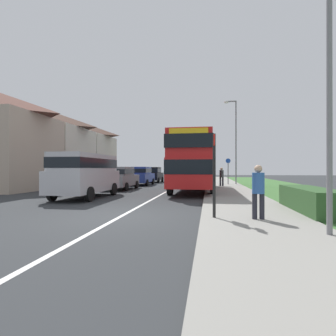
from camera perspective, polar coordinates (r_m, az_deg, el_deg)
name	(u,v)px	position (r m, az deg, el deg)	size (l,w,h in m)	color
ground_plane	(121,217)	(9.01, -10.03, -10.14)	(120.00, 120.00, 0.00)	#2D3033
lane_marking_centre	(162,194)	(16.72, -1.19, -5.50)	(0.14, 60.00, 0.01)	silver
pavement_near_side	(235,197)	(14.55, 14.03, -6.08)	(3.20, 68.00, 0.12)	gray
grass_verge_seaward	(323,199)	(15.55, 30.09, -5.75)	(6.00, 68.00, 0.08)	#3D6B33
roadside_hedge	(311,201)	(10.46, 28.09, -6.24)	(1.10, 3.90, 0.90)	#2D5128
double_decker_bus	(194,160)	(18.44, 5.46, 1.64)	(2.80, 9.64, 3.70)	red
parked_van_silver	(86,172)	(15.04, -17.04, -0.83)	(2.11, 5.21, 2.34)	#B7B7BC
parked_car_grey	(121,177)	(20.44, -10.05, -1.93)	(1.87, 4.41, 1.70)	slate
parked_car_blue	(141,175)	(25.61, -5.72, -1.53)	(1.89, 4.34, 1.74)	navy
parked_car_black	(153,174)	(30.80, -3.20, -1.30)	(1.90, 4.05, 1.75)	black
pedestrian_at_stop	(258,189)	(8.10, 18.65, -4.29)	(0.34, 0.34, 1.67)	#23232D
pedestrian_walking_away	(222,176)	(22.66, 11.32, -1.64)	(0.34, 0.34, 1.67)	#23232D
bus_stop_sign	(214,169)	(8.06, 9.79, -0.30)	(0.09, 0.52, 2.60)	black
cycle_route_sign	(228,170)	(25.44, 12.66, -0.46)	(0.44, 0.08, 2.52)	slate
street_lamp_near	(324,35)	(7.42, 30.31, 23.22)	(1.14, 0.20, 7.89)	slate
street_lamp_mid	(235,137)	(26.31, 14.04, 6.39)	(1.14, 0.20, 8.01)	slate
house_terrace_far_side	(48,148)	(28.52, -24.14, 3.99)	(7.15, 19.01, 7.24)	tan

